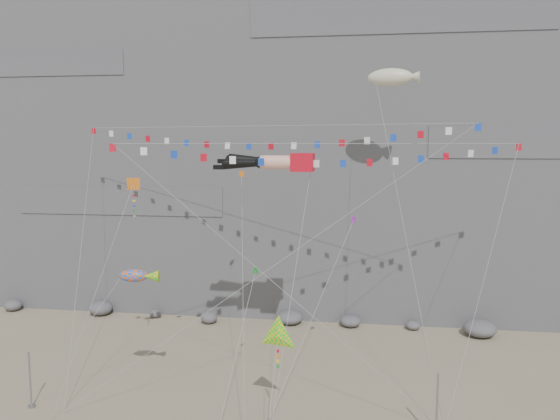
% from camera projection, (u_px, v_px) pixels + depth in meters
% --- Properties ---
extents(ground, '(120.00, 120.00, 0.00)m').
position_uv_depth(ground, '(259.00, 404.00, 37.69)').
color(ground, gray).
rests_on(ground, ground).
extents(cliff, '(80.00, 28.00, 50.00)m').
position_uv_depth(cliff, '(306.00, 84.00, 66.09)').
color(cliff, slate).
rests_on(cliff, ground).
extents(talus_boulders, '(60.00, 3.00, 1.20)m').
position_uv_depth(talus_boulders, '(290.00, 318.00, 54.32)').
color(talus_boulders, slate).
rests_on(talus_boulders, ground).
extents(anchor_pole_left, '(0.12, 0.12, 3.93)m').
position_uv_depth(anchor_pole_left, '(30.00, 380.00, 36.93)').
color(anchor_pole_left, gray).
rests_on(anchor_pole_left, ground).
extents(anchor_pole_right, '(0.12, 0.12, 4.30)m').
position_uv_depth(anchor_pole_right, '(437.00, 407.00, 32.69)').
color(anchor_pole_right, gray).
rests_on(anchor_pole_right, ground).
extents(legs_kite, '(7.41, 13.02, 20.26)m').
position_uv_depth(legs_kite, '(275.00, 162.00, 40.46)').
color(legs_kite, red).
rests_on(legs_kite, ground).
extents(flag_banner_upper, '(33.09, 16.65, 25.59)m').
position_uv_depth(flag_banner_upper, '(260.00, 126.00, 44.94)').
color(flag_banner_upper, red).
rests_on(flag_banner_upper, ground).
extents(flag_banner_lower, '(29.19, 12.19, 20.76)m').
position_uv_depth(flag_banner_lower, '(330.00, 144.00, 40.04)').
color(flag_banner_lower, red).
rests_on(flag_banner_lower, ground).
extents(harlequin_kite, '(4.11, 7.96, 16.73)m').
position_uv_depth(harlequin_kite, '(133.00, 185.00, 39.91)').
color(harlequin_kite, red).
rests_on(harlequin_kite, ground).
extents(fish_windsock, '(8.63, 2.92, 11.42)m').
position_uv_depth(fish_windsock, '(134.00, 276.00, 37.08)').
color(fish_windsock, '#E6550B').
rests_on(fish_windsock, ground).
extents(delta_kite, '(2.71, 6.37, 8.22)m').
position_uv_depth(delta_kite, '(278.00, 336.00, 34.58)').
color(delta_kite, '#E3BD0B').
rests_on(delta_kite, ground).
extents(blimp_windsock, '(5.44, 15.86, 27.72)m').
position_uv_depth(blimp_windsock, '(390.00, 78.00, 45.52)').
color(blimp_windsock, beige).
rests_on(blimp_windsock, ground).
extents(small_kite_a, '(3.89, 15.63, 21.73)m').
position_uv_depth(small_kite_a, '(242.00, 180.00, 44.77)').
color(small_kite_a, orange).
rests_on(small_kite_a, ground).
extents(small_kite_b, '(5.95, 11.24, 17.11)m').
position_uv_depth(small_kite_b, '(352.00, 224.00, 39.63)').
color(small_kite_b, purple).
rests_on(small_kite_b, ground).
extents(small_kite_c, '(1.28, 11.10, 13.69)m').
position_uv_depth(small_kite_c, '(255.00, 273.00, 39.04)').
color(small_kite_c, '#179527').
rests_on(small_kite_c, ground).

